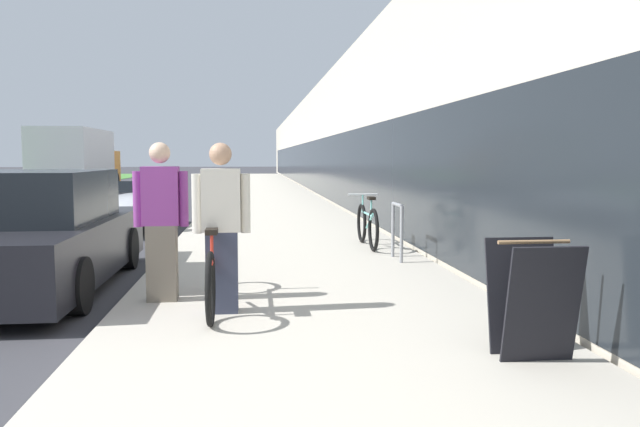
{
  "coord_description": "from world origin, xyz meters",
  "views": [
    {
      "loc": [
        5.32,
        -3.53,
        1.61
      ],
      "look_at": [
        7.28,
        14.36,
        -0.0
      ],
      "focal_mm": 35.0,
      "sensor_mm": 36.0,
      "label": 1
    }
  ],
  "objects_px": {
    "cruiser_bike_nearest": "(367,225)",
    "parked_sedan_curbside": "(34,236)",
    "person_rider": "(221,228)",
    "moving_truck": "(77,161)",
    "person_bystander": "(161,222)",
    "vintage_roadster_curbside": "(136,209)",
    "sandwich_board_sign": "(532,299)",
    "tandem_bicycle": "(215,270)",
    "bike_rack_hoop": "(397,225)"
  },
  "relations": [
    {
      "from": "cruiser_bike_nearest",
      "to": "parked_sedan_curbside",
      "type": "distance_m",
      "value": 5.24
    },
    {
      "from": "person_rider",
      "to": "moving_truck",
      "type": "height_order",
      "value": "moving_truck"
    },
    {
      "from": "moving_truck",
      "to": "person_bystander",
      "type": "bearing_deg",
      "value": -73.12
    },
    {
      "from": "moving_truck",
      "to": "vintage_roadster_curbside",
      "type": "bearing_deg",
      "value": -70.86
    },
    {
      "from": "sandwich_board_sign",
      "to": "person_rider",
      "type": "bearing_deg",
      "value": 145.33
    },
    {
      "from": "tandem_bicycle",
      "to": "person_bystander",
      "type": "xyz_separation_m",
      "value": [
        -0.57,
        0.3,
        0.47
      ]
    },
    {
      "from": "person_bystander",
      "to": "sandwich_board_sign",
      "type": "distance_m",
      "value": 3.8
    },
    {
      "from": "bike_rack_hoop",
      "to": "sandwich_board_sign",
      "type": "xyz_separation_m",
      "value": [
        -0.04,
        -4.56,
        -0.06
      ]
    },
    {
      "from": "tandem_bicycle",
      "to": "cruiser_bike_nearest",
      "type": "distance_m",
      "value": 4.63
    },
    {
      "from": "person_bystander",
      "to": "vintage_roadster_curbside",
      "type": "relative_size",
      "value": 0.42
    },
    {
      "from": "tandem_bicycle",
      "to": "person_rider",
      "type": "height_order",
      "value": "person_rider"
    },
    {
      "from": "cruiser_bike_nearest",
      "to": "moving_truck",
      "type": "height_order",
      "value": "moving_truck"
    },
    {
      "from": "tandem_bicycle",
      "to": "parked_sedan_curbside",
      "type": "xyz_separation_m",
      "value": [
        -2.27,
        1.51,
        0.2
      ]
    },
    {
      "from": "cruiser_bike_nearest",
      "to": "sandwich_board_sign",
      "type": "xyz_separation_m",
      "value": [
        0.15,
        -5.94,
        0.08
      ]
    },
    {
      "from": "person_bystander",
      "to": "parked_sedan_curbside",
      "type": "height_order",
      "value": "person_bystander"
    },
    {
      "from": "person_rider",
      "to": "sandwich_board_sign",
      "type": "relative_size",
      "value": 1.84
    },
    {
      "from": "cruiser_bike_nearest",
      "to": "tandem_bicycle",
      "type": "bearing_deg",
      "value": -120.16
    },
    {
      "from": "cruiser_bike_nearest",
      "to": "moving_truck",
      "type": "xyz_separation_m",
      "value": [
        -9.93,
        19.47,
        0.99
      ]
    },
    {
      "from": "cruiser_bike_nearest",
      "to": "vintage_roadster_curbside",
      "type": "relative_size",
      "value": 0.44
    },
    {
      "from": "person_bystander",
      "to": "moving_truck",
      "type": "bearing_deg",
      "value": 106.88
    },
    {
      "from": "person_rider",
      "to": "bike_rack_hoop",
      "type": "height_order",
      "value": "person_rider"
    },
    {
      "from": "parked_sedan_curbside",
      "to": "tandem_bicycle",
      "type": "bearing_deg",
      "value": -33.54
    },
    {
      "from": "vintage_roadster_curbside",
      "to": "moving_truck",
      "type": "height_order",
      "value": "moving_truck"
    },
    {
      "from": "parked_sedan_curbside",
      "to": "moving_truck",
      "type": "xyz_separation_m",
      "value": [
        -5.34,
        21.97,
        0.8
      ]
    },
    {
      "from": "person_rider",
      "to": "cruiser_bike_nearest",
      "type": "distance_m",
      "value": 4.86
    },
    {
      "from": "bike_rack_hoop",
      "to": "moving_truck",
      "type": "xyz_separation_m",
      "value": [
        -10.13,
        20.85,
        0.85
      ]
    },
    {
      "from": "person_rider",
      "to": "moving_truck",
      "type": "bearing_deg",
      "value": 107.93
    },
    {
      "from": "parked_sedan_curbside",
      "to": "cruiser_bike_nearest",
      "type": "bearing_deg",
      "value": 28.51
    },
    {
      "from": "bike_rack_hoop",
      "to": "parked_sedan_curbside",
      "type": "xyz_separation_m",
      "value": [
        -4.79,
        -1.12,
        0.05
      ]
    },
    {
      "from": "person_bystander",
      "to": "sandwich_board_sign",
      "type": "xyz_separation_m",
      "value": [
        3.05,
        -2.23,
        -0.39
      ]
    },
    {
      "from": "cruiser_bike_nearest",
      "to": "moving_truck",
      "type": "distance_m",
      "value": 21.88
    },
    {
      "from": "cruiser_bike_nearest",
      "to": "parked_sedan_curbside",
      "type": "relative_size",
      "value": 0.4
    },
    {
      "from": "person_bystander",
      "to": "cruiser_bike_nearest",
      "type": "bearing_deg",
      "value": 51.98
    },
    {
      "from": "vintage_roadster_curbside",
      "to": "moving_truck",
      "type": "distance_m",
      "value": 16.51
    },
    {
      "from": "person_bystander",
      "to": "parked_sedan_curbside",
      "type": "xyz_separation_m",
      "value": [
        -1.7,
        1.21,
        -0.28
      ]
    },
    {
      "from": "person_bystander",
      "to": "moving_truck",
      "type": "distance_m",
      "value": 24.23
    },
    {
      "from": "sandwich_board_sign",
      "to": "vintage_roadster_curbside",
      "type": "xyz_separation_m",
      "value": [
        -4.69,
        9.85,
        -0.08
      ]
    },
    {
      "from": "person_rider",
      "to": "sandwich_board_sign",
      "type": "distance_m",
      "value": 2.94
    },
    {
      "from": "person_bystander",
      "to": "sandwich_board_sign",
      "type": "bearing_deg",
      "value": -36.19
    },
    {
      "from": "person_bystander",
      "to": "parked_sedan_curbside",
      "type": "bearing_deg",
      "value": 144.53
    },
    {
      "from": "tandem_bicycle",
      "to": "moving_truck",
      "type": "xyz_separation_m",
      "value": [
        -7.61,
        23.48,
        1.0
      ]
    },
    {
      "from": "person_bystander",
      "to": "parked_sedan_curbside",
      "type": "distance_m",
      "value": 2.1
    },
    {
      "from": "bike_rack_hoop",
      "to": "sandwich_board_sign",
      "type": "distance_m",
      "value": 4.57
    },
    {
      "from": "tandem_bicycle",
      "to": "moving_truck",
      "type": "bearing_deg",
      "value": 107.95
    },
    {
      "from": "person_rider",
      "to": "moving_truck",
      "type": "distance_m",
      "value": 24.98
    },
    {
      "from": "cruiser_bike_nearest",
      "to": "parked_sedan_curbside",
      "type": "xyz_separation_m",
      "value": [
        -4.6,
        -2.5,
        0.19
      ]
    },
    {
      "from": "bike_rack_hoop",
      "to": "vintage_roadster_curbside",
      "type": "height_order",
      "value": "vintage_roadster_curbside"
    },
    {
      "from": "vintage_roadster_curbside",
      "to": "person_rider",
      "type": "bearing_deg",
      "value": -74.39
    },
    {
      "from": "person_rider",
      "to": "parked_sedan_curbside",
      "type": "bearing_deg",
      "value": 142.82
    },
    {
      "from": "cruiser_bike_nearest",
      "to": "vintage_roadster_curbside",
      "type": "bearing_deg",
      "value": 139.25
    }
  ]
}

